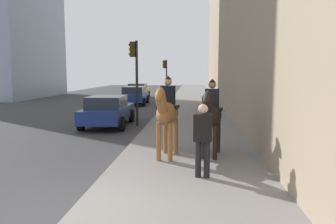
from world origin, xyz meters
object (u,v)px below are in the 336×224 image
at_px(mounted_horse_far, 211,114).
at_px(pedestrian_greeting, 203,136).
at_px(car_mid_lane, 138,90).
at_px(traffic_light_near_curb, 135,69).
at_px(car_near_lane, 108,111).
at_px(car_far_lane, 135,95).
at_px(traffic_light_far_curb, 166,73).
at_px(mounted_horse_near, 167,112).

bearing_deg(mounted_horse_far, pedestrian_greeting, 1.69).
distance_m(car_mid_lane, traffic_light_near_curb, 17.30).
xyz_separation_m(car_near_lane, car_far_lane, (10.51, 0.62, 0.02)).
xyz_separation_m(mounted_horse_far, traffic_light_near_curb, (6.05, 3.28, 1.34)).
xyz_separation_m(car_mid_lane, traffic_light_far_curb, (-2.31, -2.94, 1.70)).
relative_size(pedestrian_greeting, car_near_lane, 0.39).
distance_m(car_far_lane, traffic_light_near_curb, 10.55).
relative_size(pedestrian_greeting, traffic_light_far_curb, 0.46).
distance_m(car_mid_lane, car_far_lane, 6.82).
bearing_deg(car_far_lane, pedestrian_greeting, -167.00).
relative_size(pedestrian_greeting, car_far_lane, 0.39).
bearing_deg(car_mid_lane, traffic_light_far_curb, -129.94).
relative_size(mounted_horse_near, traffic_light_near_curb, 0.58).
relative_size(car_near_lane, car_far_lane, 1.01).
xyz_separation_m(mounted_horse_far, car_mid_lane, (23.02, 6.03, -0.57)).
bearing_deg(traffic_light_near_curb, traffic_light_far_curb, -0.71).
height_order(car_mid_lane, traffic_light_near_curb, traffic_light_near_curb).
bearing_deg(mounted_horse_far, traffic_light_far_curb, -161.52).
bearing_deg(car_far_lane, traffic_light_far_curb, -26.74).
xyz_separation_m(pedestrian_greeting, traffic_light_near_curb, (8.04, 2.99, 1.58)).
bearing_deg(traffic_light_far_curb, car_far_lane, 155.19).
xyz_separation_m(pedestrian_greeting, car_far_lane, (18.25, 4.87, -0.33)).
height_order(car_near_lane, car_mid_lane, same).
height_order(car_far_lane, traffic_light_far_curb, traffic_light_far_curb).
height_order(pedestrian_greeting, traffic_light_far_curb, traffic_light_far_curb).
bearing_deg(traffic_light_far_curb, mounted_horse_near, -174.97).
distance_m(car_near_lane, car_far_lane, 10.53).
xyz_separation_m(car_near_lane, car_mid_lane, (17.28, 1.50, 0.02)).
bearing_deg(car_far_lane, car_mid_lane, 5.46).
bearing_deg(car_mid_lane, mounted_horse_far, -167.13).
bearing_deg(traffic_light_far_curb, car_mid_lane, 51.88).
relative_size(mounted_horse_far, traffic_light_near_curb, 0.56).
distance_m(car_mid_lane, traffic_light_far_curb, 4.10).
distance_m(mounted_horse_near, car_near_lane, 6.89).
distance_m(pedestrian_greeting, traffic_light_near_curb, 8.72).
bearing_deg(mounted_horse_near, traffic_light_near_curb, -155.22).
bearing_deg(car_near_lane, traffic_light_near_curb, -77.91).
distance_m(mounted_horse_near, traffic_light_near_curb, 6.76).
relative_size(mounted_horse_near, car_near_lane, 0.53).
bearing_deg(mounted_horse_near, traffic_light_far_curb, -167.98).
xyz_separation_m(car_far_lane, traffic_light_far_curb, (4.46, -2.06, 1.70)).
bearing_deg(pedestrian_greeting, car_mid_lane, 22.45).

